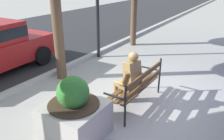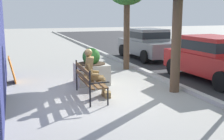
{
  "view_description": "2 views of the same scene",
  "coord_description": "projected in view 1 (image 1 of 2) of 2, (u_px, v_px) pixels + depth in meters",
  "views": [
    {
      "loc": [
        -4.46,
        -2.1,
        2.84
      ],
      "look_at": [
        -0.15,
        0.58,
        0.75
      ],
      "focal_mm": 36.81,
      "sensor_mm": 36.0,
      "label": 1
    },
    {
      "loc": [
        7.68,
        -2.1,
        2.36
      ],
      "look_at": [
        -0.15,
        0.58,
        0.75
      ],
      "focal_mm": 46.98,
      "sensor_mm": 36.0,
      "label": 2
    }
  ],
  "objects": [
    {
      "name": "bronze_statue_seated",
      "position": [
        128.0,
        80.0,
        5.18
      ],
      "size": [
        0.78,
        0.8,
        1.37
      ],
      "color": "olive",
      "rests_on": "ground"
    },
    {
      "name": "park_bench",
      "position": [
        138.0,
        85.0,
        5.23
      ],
      "size": [
        1.81,
        0.56,
        0.95
      ],
      "color": "brown",
      "rests_on": "ground"
    },
    {
      "name": "ground_plane",
      "position": [
        135.0,
        101.0,
        5.61
      ],
      "size": [
        80.0,
        80.0,
        0.0
      ],
      "primitive_type": "plane",
      "color": "#9E9B93"
    },
    {
      "name": "concrete_planter",
      "position": [
        75.0,
        114.0,
        4.24
      ],
      "size": [
        1.05,
        1.05,
        1.22
      ],
      "color": "#A8A399",
      "rests_on": "ground"
    },
    {
      "name": "curb_stone",
      "position": [
        50.0,
        74.0,
        7.0
      ],
      "size": [
        60.0,
        0.2,
        0.12
      ],
      "primitive_type": "cube",
      "color": "#B2AFA8",
      "rests_on": "ground"
    }
  ]
}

